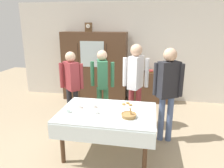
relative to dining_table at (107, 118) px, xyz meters
name	(u,v)px	position (x,y,z in m)	size (l,w,h in m)	color
ground_plane	(110,145)	(0.00, 0.24, -0.66)	(12.00, 12.00, 0.00)	tan
back_wall	(128,52)	(0.00, 2.89, 0.69)	(6.40, 0.10, 2.70)	silver
dining_table	(107,118)	(0.00, 0.00, 0.00)	(1.56, 1.10, 0.76)	#4C3321
wall_cabinet	(95,67)	(-0.90, 2.59, 0.30)	(1.80, 0.46, 1.91)	#4C3321
mantel_clock	(89,27)	(-1.04, 2.59, 1.37)	(0.18, 0.11, 0.24)	brown
bookshelf_low	(150,87)	(0.65, 2.64, -0.23)	(1.01, 0.35, 0.85)	#4C3321
book_stack	(150,71)	(0.65, 2.64, 0.22)	(0.17, 0.20, 0.06)	#B29333
tea_cup_mid_right	(96,112)	(-0.15, -0.10, 0.13)	(0.13, 0.13, 0.06)	white
tea_cup_mid_left	(94,106)	(-0.26, 0.14, 0.13)	(0.13, 0.13, 0.06)	white
tea_cup_back_edge	(68,111)	(-0.62, -0.14, 0.13)	(0.13, 0.13, 0.06)	silver
tea_cup_center	(80,107)	(-0.49, 0.08, 0.13)	(0.13, 0.13, 0.06)	white
bread_basket	(129,115)	(0.37, -0.13, 0.14)	(0.24, 0.24, 0.16)	#9E7542
pastry_plate	(127,105)	(0.29, 0.34, 0.11)	(0.28, 0.28, 0.05)	white
spoon_center	(84,100)	(-0.53, 0.44, 0.10)	(0.12, 0.02, 0.01)	silver
spoon_far_right	(100,119)	(-0.05, -0.29, 0.10)	(0.12, 0.02, 0.01)	silver
person_beside_shelf	(102,80)	(-0.35, 1.19, 0.32)	(0.52, 0.40, 1.60)	#33704C
person_behind_table_right	(135,78)	(0.37, 1.05, 0.42)	(0.52, 0.41, 1.75)	#933338
person_by_cabinet	(72,81)	(-0.96, 0.97, 0.31)	(0.52, 0.39, 1.59)	#232328
person_near_right_end	(168,86)	(0.97, 0.61, 0.41)	(0.52, 0.36, 1.74)	slate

